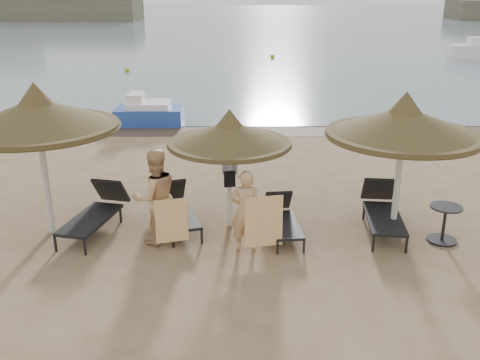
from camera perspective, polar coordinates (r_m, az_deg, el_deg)
The scene contains 21 objects.
ground at distance 10.75m, azimuth -3.45°, elevation -7.52°, with size 160.00×160.00×0.00m, color #977C5B.
sea at distance 89.66m, azimuth -0.59°, elevation 16.76°, with size 200.00×140.00×0.03m, color slate.
wet_sand_strip at distance 19.57m, azimuth -1.97°, elevation 5.27°, with size 200.00×1.60×0.01m, color #4B3C30.
far_shore at distance 91.08m, azimuth -17.43°, elevation 17.78°, with size 150.00×54.80×12.00m.
palapa_left at distance 11.41m, azimuth -20.82°, elevation 6.51°, with size 3.24×3.24×3.21m.
palapa_center at distance 11.12m, azimuth -1.13°, elevation 4.93°, with size 2.63×2.63×2.60m.
palapa_right at distance 11.01m, azimuth 17.08°, elevation 5.84°, with size 3.08×3.08×3.06m.
lounger_far_left at distance 11.86m, azimuth -15.04°, elevation -3.20°, with size 1.18×2.24×0.95m.
lounger_near_left at distance 11.77m, azimuth -6.78°, elevation -2.99°, with size 1.21×2.07×0.88m.
lounger_near_right at distance 11.35m, azimuth 4.54°, elevation -4.03°, with size 0.76×1.80×0.78m.
lounger_far_right at distance 11.93m, azimuth 14.94°, elevation -3.06°, with size 0.93×2.20×0.96m.
side_table at distance 11.73m, azimuth 20.92°, elevation -4.49°, with size 0.64×0.64×0.78m.
person_left at distance 10.75m, azimuth -9.05°, elevation -1.04°, with size 1.06×0.69×2.30m, color tan.
person_right at distance 10.37m, azimuth 0.58°, elevation -2.64°, with size 0.89×0.58×1.94m, color tan.
towel_left at distance 10.58m, azimuth -7.30°, elevation -4.36°, with size 0.63×0.20×0.91m.
towel_right at distance 10.25m, azimuth 2.55°, elevation -4.45°, with size 0.74×0.16×1.05m.
bag_patterned at distance 11.50m, azimuth -1.09°, elevation 1.62°, with size 0.33×0.13×0.41m.
bag_dark at distance 11.25m, azimuth -1.11°, elevation 0.08°, with size 0.25×0.12×0.33m.
pedal_boat at distance 20.81m, azimuth -9.75°, elevation 7.11°, with size 2.55×1.53×1.18m.
buoy_left at distance 34.26m, azimuth -11.95°, elevation 11.46°, with size 0.31×0.31×0.31m, color gold.
buoy_mid at distance 40.02m, azimuth 3.48°, elevation 13.02°, with size 0.33×0.33×0.33m, color gold.
Camera 1 is at (0.61, -9.53, 4.95)m, focal length 40.00 mm.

